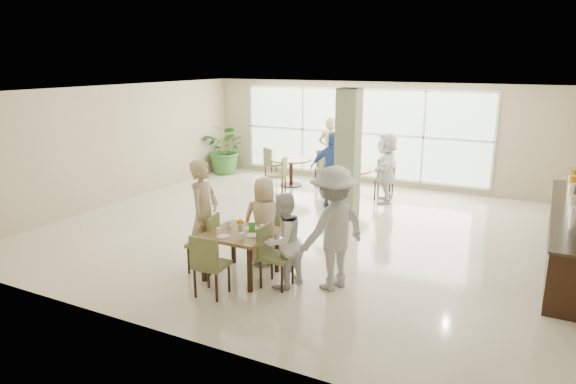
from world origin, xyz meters
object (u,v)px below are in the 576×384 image
at_px(teen_far, 265,221).
at_px(adult_b, 386,168).
at_px(round_table_right, 348,175).
at_px(teen_left, 204,214).
at_px(adult_a, 332,169).
at_px(potted_plant, 226,149).
at_px(round_table_left, 291,165).
at_px(teen_right, 283,240).
at_px(main_table, 241,237).
at_px(teen_standing, 333,228).
at_px(buffet_counter, 571,232).
at_px(adult_standing, 330,151).

height_order(teen_far, adult_b, adult_b).
xyz_separation_m(round_table_right, teen_far, (0.26, -4.61, 0.17)).
relative_size(teen_left, teen_far, 1.21).
bearing_deg(adult_a, potted_plant, 138.89).
xyz_separation_m(round_table_left, potted_plant, (-2.43, 0.45, 0.18)).
distance_m(adult_a, adult_b, 1.37).
bearing_deg(round_table_left, teen_right, -64.02).
distance_m(teen_far, teen_right, 0.98).
height_order(main_table, adult_b, adult_b).
distance_m(round_table_right, teen_standing, 5.26).
bearing_deg(teen_far, adult_a, -108.38).
bearing_deg(buffet_counter, teen_right, -141.62).
xyz_separation_m(round_table_right, teen_right, (0.97, -5.29, 0.15)).
distance_m(round_table_right, teen_far, 4.62).
height_order(round_table_left, round_table_right, same).
height_order(buffet_counter, adult_a, buffet_counter).
bearing_deg(teen_standing, round_table_right, -136.88).
bearing_deg(round_table_right, adult_standing, 130.86).
relative_size(round_table_left, adult_b, 0.66).
xyz_separation_m(teen_standing, adult_standing, (-2.60, 6.07, -0.00)).
bearing_deg(main_table, teen_standing, 12.14).
relative_size(teen_left, teen_standing, 0.96).
distance_m(teen_left, teen_right, 1.53).
bearing_deg(buffet_counter, potted_plant, 160.64).
distance_m(adult_b, adult_standing, 2.11).
distance_m(buffet_counter, adult_standing, 6.69).
xyz_separation_m(round_table_left, adult_a, (1.76, -1.34, 0.30)).
height_order(main_table, round_table_left, same).
bearing_deg(teen_right, adult_standing, -149.74).
bearing_deg(teen_standing, round_table_left, -122.71).
xyz_separation_m(main_table, adult_standing, (-1.16, 6.38, 0.28)).
bearing_deg(adult_b, adult_standing, -131.92).
distance_m(teen_far, adult_a, 3.84).
relative_size(main_table, teen_right, 0.68).
distance_m(round_table_right, adult_standing, 1.49).
bearing_deg(main_table, round_table_right, 92.35).
xyz_separation_m(teen_standing, adult_b, (-0.73, 5.09, -0.09)).
bearing_deg(teen_far, teen_right, 112.27).
bearing_deg(potted_plant, round_table_left, -10.49).
relative_size(teen_far, adult_b, 0.89).
distance_m(round_table_left, adult_standing, 1.13).
height_order(buffet_counter, teen_right, buffet_counter).
bearing_deg(potted_plant, teen_standing, -45.14).
relative_size(buffet_counter, potted_plant, 3.12).
relative_size(buffet_counter, adult_standing, 2.50).
bearing_deg(teen_standing, teen_right, -40.63).
bearing_deg(buffet_counter, teen_far, -152.43).
relative_size(round_table_right, teen_standing, 0.62).
distance_m(teen_far, adult_standing, 5.84).
bearing_deg(round_table_right, teen_left, -95.98).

